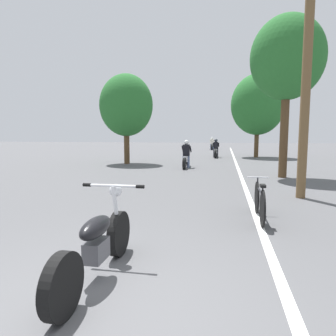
{
  "coord_description": "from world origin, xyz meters",
  "views": [
    {
      "loc": [
        1.32,
        -2.5,
        1.72
      ],
      "look_at": [
        -0.04,
        4.66,
        0.9
      ],
      "focal_mm": 32.0,
      "sensor_mm": 36.0,
      "label": 1
    }
  ],
  "objects_px": {
    "roadside_tree_right_far": "(258,105)",
    "bicycle_parked": "(260,201)",
    "utility_pole": "(307,62)",
    "motorcycle_rider_mid": "(216,150)",
    "motorcycle_rider_lead": "(186,157)",
    "motorcycle_rider_far": "(212,145)",
    "roadside_tree_left": "(126,106)",
    "roadside_tree_right_near": "(287,59)",
    "motorcycle_foreground": "(98,244)"
  },
  "relations": [
    {
      "from": "utility_pole",
      "to": "bicycle_parked",
      "type": "xyz_separation_m",
      "value": [
        -1.34,
        -2.38,
        -3.21
      ]
    },
    {
      "from": "roadside_tree_right_far",
      "to": "bicycle_parked",
      "type": "xyz_separation_m",
      "value": [
        -1.61,
        -17.19,
        -3.54
      ]
    },
    {
      "from": "motorcycle_rider_far",
      "to": "bicycle_parked",
      "type": "xyz_separation_m",
      "value": [
        2.15,
        -27.75,
        -0.17
      ]
    },
    {
      "from": "roadside_tree_right_near",
      "to": "motorcycle_rider_far",
      "type": "distance_m",
      "value": 22.05
    },
    {
      "from": "roadside_tree_left",
      "to": "motorcycle_rider_far",
      "type": "bearing_deg",
      "value": 76.13
    },
    {
      "from": "roadside_tree_left",
      "to": "motorcycle_rider_mid",
      "type": "relative_size",
      "value": 2.42
    },
    {
      "from": "bicycle_parked",
      "to": "roadside_tree_right_near",
      "type": "bearing_deg",
      "value": 76.13
    },
    {
      "from": "roadside_tree_left",
      "to": "motorcycle_foreground",
      "type": "distance_m",
      "value": 14.55
    },
    {
      "from": "utility_pole",
      "to": "roadside_tree_right_near",
      "type": "relative_size",
      "value": 1.11
    },
    {
      "from": "motorcycle_rider_lead",
      "to": "roadside_tree_right_far",
      "type": "bearing_deg",
      "value": 62.09
    },
    {
      "from": "motorcycle_foreground",
      "to": "motorcycle_rider_lead",
      "type": "bearing_deg",
      "value": 92.34
    },
    {
      "from": "utility_pole",
      "to": "motorcycle_rider_far",
      "type": "distance_m",
      "value": 25.78
    },
    {
      "from": "motorcycle_foreground",
      "to": "motorcycle_rider_far",
      "type": "distance_m",
      "value": 30.73
    },
    {
      "from": "roadside_tree_right_far",
      "to": "bicycle_parked",
      "type": "height_order",
      "value": "roadside_tree_right_far"
    },
    {
      "from": "motorcycle_rider_mid",
      "to": "motorcycle_rider_far",
      "type": "distance_m",
      "value": 11.39
    },
    {
      "from": "roadside_tree_right_near",
      "to": "motorcycle_rider_lead",
      "type": "distance_m",
      "value": 6.49
    },
    {
      "from": "motorcycle_rider_lead",
      "to": "motorcycle_rider_mid",
      "type": "relative_size",
      "value": 0.98
    },
    {
      "from": "utility_pole",
      "to": "roadside_tree_right_far",
      "type": "relative_size",
      "value": 1.13
    },
    {
      "from": "motorcycle_rider_mid",
      "to": "motorcycle_rider_far",
      "type": "height_order",
      "value": "motorcycle_rider_far"
    },
    {
      "from": "motorcycle_rider_mid",
      "to": "roadside_tree_right_near",
      "type": "bearing_deg",
      "value": -73.5
    },
    {
      "from": "roadside_tree_right_near",
      "to": "roadside_tree_left",
      "type": "bearing_deg",
      "value": 152.0
    },
    {
      "from": "motorcycle_rider_far",
      "to": "roadside_tree_right_far",
      "type": "bearing_deg",
      "value": -70.4
    },
    {
      "from": "motorcycle_foreground",
      "to": "motorcycle_rider_far",
      "type": "relative_size",
      "value": 1.03
    },
    {
      "from": "bicycle_parked",
      "to": "motorcycle_rider_mid",
      "type": "bearing_deg",
      "value": 94.81
    },
    {
      "from": "roadside_tree_left",
      "to": "motorcycle_rider_lead",
      "type": "xyz_separation_m",
      "value": [
        3.71,
        -1.5,
        -2.84
      ]
    },
    {
      "from": "roadside_tree_left",
      "to": "bicycle_parked",
      "type": "xyz_separation_m",
      "value": [
        6.38,
        -10.63,
        -3.01
      ]
    },
    {
      "from": "motorcycle_rider_lead",
      "to": "motorcycle_rider_far",
      "type": "bearing_deg",
      "value": 88.41
    },
    {
      "from": "utility_pole",
      "to": "motorcycle_rider_mid",
      "type": "height_order",
      "value": "utility_pole"
    },
    {
      "from": "roadside_tree_right_far",
      "to": "bicycle_parked",
      "type": "relative_size",
      "value": 3.59
    },
    {
      "from": "motorcycle_foreground",
      "to": "bicycle_parked",
      "type": "distance_m",
      "value": 3.69
    },
    {
      "from": "motorcycle_rider_mid",
      "to": "motorcycle_rider_lead",
      "type": "bearing_deg",
      "value": -100.08
    },
    {
      "from": "motorcycle_rider_far",
      "to": "bicycle_parked",
      "type": "bearing_deg",
      "value": -85.57
    },
    {
      "from": "roadside_tree_right_far",
      "to": "motorcycle_rider_far",
      "type": "relative_size",
      "value": 2.96
    },
    {
      "from": "roadside_tree_left",
      "to": "bicycle_parked",
      "type": "height_order",
      "value": "roadside_tree_left"
    },
    {
      "from": "utility_pole",
      "to": "motorcycle_rider_mid",
      "type": "bearing_deg",
      "value": 101.0
    },
    {
      "from": "roadside_tree_right_far",
      "to": "motorcycle_rider_lead",
      "type": "relative_size",
      "value": 2.94
    },
    {
      "from": "motorcycle_foreground",
      "to": "motorcycle_rider_far",
      "type": "height_order",
      "value": "motorcycle_rider_far"
    },
    {
      "from": "roadside_tree_right_near",
      "to": "motorcycle_foreground",
      "type": "relative_size",
      "value": 2.93
    },
    {
      "from": "motorcycle_foreground",
      "to": "bicycle_parked",
      "type": "relative_size",
      "value": 1.25
    },
    {
      "from": "roadside_tree_right_near",
      "to": "motorcycle_rider_mid",
      "type": "relative_size",
      "value": 2.94
    },
    {
      "from": "roadside_tree_left",
      "to": "motorcycle_rider_far",
      "type": "height_order",
      "value": "roadside_tree_left"
    },
    {
      "from": "bicycle_parked",
      "to": "motorcycle_rider_far",
      "type": "bearing_deg",
      "value": 94.43
    },
    {
      "from": "motorcycle_rider_lead",
      "to": "motorcycle_rider_far",
      "type": "height_order",
      "value": "motorcycle_rider_far"
    },
    {
      "from": "roadside_tree_right_near",
      "to": "motorcycle_rider_mid",
      "type": "distance_m",
      "value": 11.18
    },
    {
      "from": "roadside_tree_left",
      "to": "motorcycle_rider_far",
      "type": "relative_size",
      "value": 2.49
    },
    {
      "from": "roadside_tree_right_near",
      "to": "roadside_tree_right_far",
      "type": "height_order",
      "value": "roadside_tree_right_near"
    },
    {
      "from": "roadside_tree_left",
      "to": "motorcycle_rider_far",
      "type": "xyz_separation_m",
      "value": [
        4.23,
        17.12,
        -2.84
      ]
    },
    {
      "from": "motorcycle_rider_far",
      "to": "utility_pole",
      "type": "bearing_deg",
      "value": -82.16
    },
    {
      "from": "motorcycle_foreground",
      "to": "bicycle_parked",
      "type": "height_order",
      "value": "motorcycle_foreground"
    },
    {
      "from": "bicycle_parked",
      "to": "utility_pole",
      "type": "bearing_deg",
      "value": 60.61
    }
  ]
}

